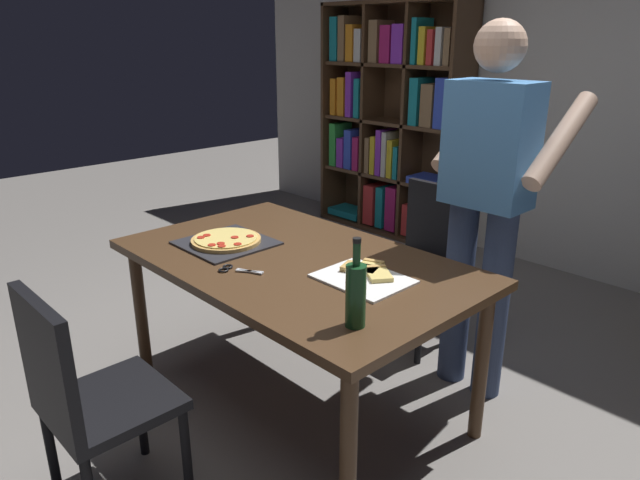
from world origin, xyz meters
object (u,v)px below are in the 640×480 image
object	(u,v)px
dining_table	(296,274)
chair_far_side	(425,254)
chair_near_camera	(85,393)
bookshelf	(392,124)
kitchen_scissors	(234,269)
person_serving_pizza	(487,194)
wine_bottle	(356,294)
pepperoni_pizza_on_tray	(226,241)

from	to	relation	value
dining_table	chair_far_side	distance (m)	0.99
chair_near_camera	bookshelf	world-z (taller)	bookshelf
dining_table	kitchen_scissors	size ratio (longest dim) A/B	8.29
chair_far_side	kitchen_scissors	bearing A→B (deg)	-93.28
bookshelf	kitchen_scissors	bearing A→B (deg)	-62.96
bookshelf	kitchen_scissors	world-z (taller)	bookshelf
bookshelf	dining_table	bearing A→B (deg)	-59.00
bookshelf	person_serving_pizza	distance (m)	2.49
person_serving_pizza	chair_near_camera	bearing A→B (deg)	-105.34
chair_near_camera	kitchen_scissors	size ratio (longest dim) A/B	4.64
chair_near_camera	bookshelf	distance (m)	3.66
person_serving_pizza	bookshelf	bearing A→B (deg)	139.62
dining_table	wine_bottle	distance (m)	0.69
pepperoni_pizza_on_tray	kitchen_scissors	world-z (taller)	pepperoni_pizza_on_tray
bookshelf	person_serving_pizza	world-z (taller)	bookshelf
dining_table	wine_bottle	xyz separation A→B (m)	(0.61, -0.27, 0.19)
chair_near_camera	chair_far_side	distance (m)	1.95
chair_near_camera	wine_bottle	size ratio (longest dim) A/B	2.85
chair_near_camera	kitchen_scissors	distance (m)	0.74
person_serving_pizza	dining_table	bearing A→B (deg)	-122.15
chair_far_side	bookshelf	size ratio (longest dim) A/B	0.46
kitchen_scissors	bookshelf	bearing A→B (deg)	117.04
pepperoni_pizza_on_tray	kitchen_scissors	distance (m)	0.34
kitchen_scissors	chair_far_side	bearing A→B (deg)	86.72
chair_far_side	pepperoni_pizza_on_tray	size ratio (longest dim) A/B	2.32
person_serving_pizza	chair_far_side	bearing A→B (deg)	155.12
wine_bottle	bookshelf	bearing A→B (deg)	127.65
person_serving_pizza	pepperoni_pizza_on_tray	bearing A→B (deg)	-134.09
bookshelf	wine_bottle	world-z (taller)	bookshelf
pepperoni_pizza_on_tray	kitchen_scissors	bearing A→B (deg)	-29.41
person_serving_pizza	kitchen_scissors	bearing A→B (deg)	-117.86
dining_table	pepperoni_pizza_on_tray	xyz separation A→B (m)	(-0.37, -0.11, 0.09)
chair_near_camera	wine_bottle	xyz separation A→B (m)	(0.61, 0.71, 0.36)
chair_near_camera	kitchen_scissors	xyz separation A→B (m)	(-0.07, 0.70, 0.24)
pepperoni_pizza_on_tray	kitchen_scissors	xyz separation A→B (m)	(0.29, -0.17, -0.01)
dining_table	person_serving_pizza	size ratio (longest dim) A/B	0.92
chair_near_camera	person_serving_pizza	distance (m)	1.86
chair_near_camera	wine_bottle	distance (m)	1.00
wine_bottle	kitchen_scissors	size ratio (longest dim) A/B	1.63
chair_far_side	wine_bottle	xyz separation A→B (m)	(0.61, -1.24, 0.36)
chair_far_side	dining_table	bearing A→B (deg)	-90.00
bookshelf	pepperoni_pizza_on_tray	distance (m)	2.71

